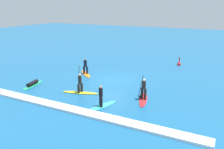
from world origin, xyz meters
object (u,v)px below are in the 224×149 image
surfer_on_orange_board (86,70)px  surfer_on_yellow_board (80,88)px  surfer_on_green_board (33,84)px  marker_buoy (179,64)px  surfer_on_red_board (143,94)px  surfer_on_teal_board (101,102)px

surfer_on_orange_board → surfer_on_yellow_board: 5.82m
surfer_on_orange_board → surfer_on_yellow_board: (2.82, -5.09, -0.05)m
surfer_on_green_board → marker_buoy: size_ratio=2.57×
surfer_on_green_board → surfer_on_red_board: size_ratio=0.94×
surfer_on_yellow_board → marker_buoy: 15.00m
surfer_on_red_board → marker_buoy: (0.21, 12.80, -0.32)m
surfer_on_green_board → surfer_on_teal_board: (8.20, -1.23, 0.26)m
surfer_on_orange_board → surfer_on_teal_board: size_ratio=0.90×
surfer_on_green_board → marker_buoy: 17.95m
marker_buoy → surfer_on_orange_board: bearing=-133.7°
surfer_on_teal_board → surfer_on_red_board: surfer_on_red_board is taller
surfer_on_green_board → surfer_on_teal_board: surfer_on_teal_board is taller
surfer_on_red_board → surfer_on_yellow_board: (-5.39, -1.12, -0.06)m
surfer_on_yellow_board → surfer_on_red_board: bearing=175.4°
surfer_on_green_board → surfer_on_red_board: 10.68m
surfer_on_orange_board → marker_buoy: surfer_on_orange_board is taller
surfer_on_orange_board → surfer_on_red_board: bearing=16.6°
surfer_on_red_board → surfer_on_yellow_board: size_ratio=0.99×
surfer_on_green_board → surfer_on_teal_board: bearing=-109.3°
surfer_on_teal_board → marker_buoy: (2.57, 15.58, -0.26)m
surfer_on_green_board → marker_buoy: (10.77, 14.36, 0.00)m
surfer_on_green_board → surfer_on_red_board: surfer_on_red_board is taller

